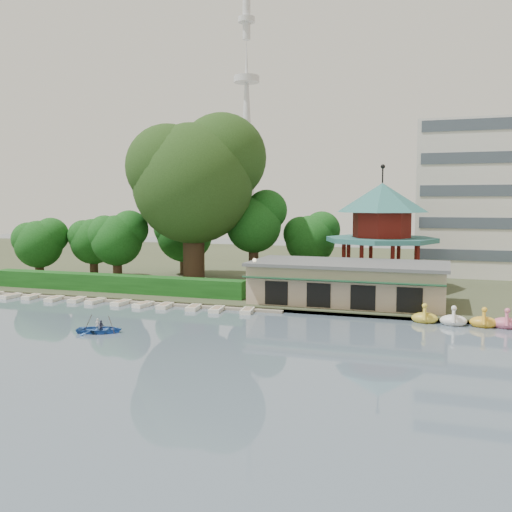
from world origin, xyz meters
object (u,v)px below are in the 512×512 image
at_px(boathouse, 348,282).
at_px(big_tree, 195,175).
at_px(rowboat_with_passengers, 99,326).
at_px(dock, 122,301).
at_px(pavilion, 382,225).

relative_size(boathouse, big_tree, 0.93).
bearing_deg(boathouse, big_tree, 161.62).
bearing_deg(big_tree, boathouse, -18.38).
distance_m(boathouse, rowboat_with_passengers, 23.75).
bearing_deg(dock, rowboat_with_passengers, -65.42).
bearing_deg(boathouse, pavilion, 78.72).
height_order(dock, boathouse, boathouse).
bearing_deg(rowboat_with_passengers, pavilion, 55.94).
bearing_deg(pavilion, rowboat_with_passengers, -124.06).
distance_m(pavilion, big_tree, 21.88).
bearing_deg(pavilion, dock, -148.34).
height_order(pavilion, rowboat_with_passengers, pavilion).
relative_size(dock, big_tree, 1.71).
bearing_deg(dock, big_tree, 73.87).
bearing_deg(rowboat_with_passengers, boathouse, 46.31).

